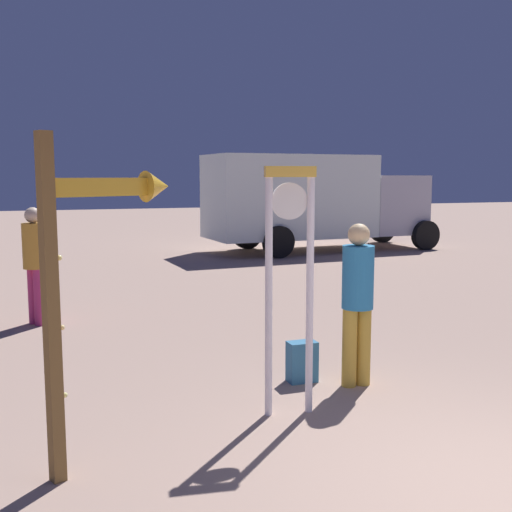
# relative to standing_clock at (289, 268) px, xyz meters

# --- Properties ---
(standing_clock) EXTENTS (0.49, 0.15, 2.36)m
(standing_clock) POSITION_rel_standing_clock_xyz_m (0.00, 0.00, 0.00)
(standing_clock) COLOR white
(standing_clock) RESTS_ON ground_plane
(arrow_sign) EXTENTS (1.08, 0.59, 2.59)m
(arrow_sign) POSITION_rel_standing_clock_xyz_m (-1.83, -0.52, 0.27)
(arrow_sign) COLOR brown
(arrow_sign) RESTS_ON ground_plane
(person_near_clock) EXTENTS (0.34, 0.34, 1.77)m
(person_near_clock) POSITION_rel_standing_clock_xyz_m (1.00, 0.49, -0.43)
(person_near_clock) COLOR gold
(person_near_clock) RESTS_ON ground_plane
(backpack) EXTENTS (0.32, 0.23, 0.45)m
(backpack) POSITION_rel_standing_clock_xyz_m (0.50, 0.81, -1.20)
(backpack) COLOR teal
(backpack) RESTS_ON ground_plane
(person_distant) EXTENTS (0.35, 0.35, 1.80)m
(person_distant) POSITION_rel_standing_clock_xyz_m (-2.26, 4.63, -0.41)
(person_distant) COLOR #BB326B
(person_distant) RESTS_ON ground_plane
(box_truck_near) EXTENTS (7.11, 2.90, 2.88)m
(box_truck_near) POSITION_rel_standing_clock_xyz_m (5.71, 11.84, 0.15)
(box_truck_near) COLOR white
(box_truck_near) RESTS_ON ground_plane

